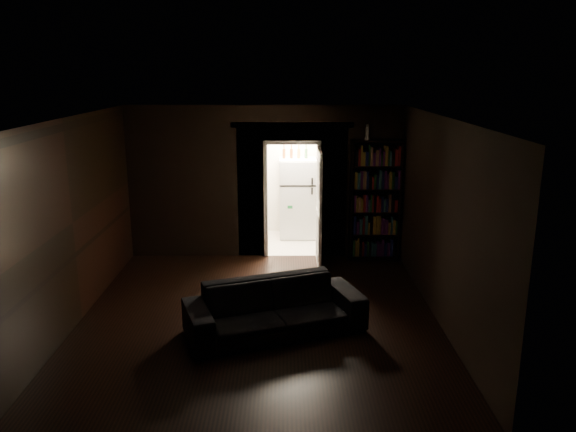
{
  "coord_description": "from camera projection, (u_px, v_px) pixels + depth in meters",
  "views": [
    {
      "loc": [
        0.37,
        -7.31,
        3.4
      ],
      "look_at": [
        0.42,
        0.9,
        1.26
      ],
      "focal_mm": 35.0,
      "sensor_mm": 36.0,
      "label": 1
    }
  ],
  "objects": [
    {
      "name": "ground",
      "position": [
        259.0,
        318.0,
        7.93
      ],
      "size": [
        5.5,
        5.5,
        0.0
      ],
      "primitive_type": "plane",
      "color": "black",
      "rests_on": "ground"
    },
    {
      "name": "room_walls",
      "position": [
        260.0,
        186.0,
        8.54
      ],
      "size": [
        5.02,
        5.61,
        2.84
      ],
      "color": "black",
      "rests_on": "ground"
    },
    {
      "name": "kitchen_alcove",
      "position": [
        291.0,
        181.0,
        11.37
      ],
      "size": [
        2.2,
        1.8,
        2.6
      ],
      "color": "beige",
      "rests_on": "ground"
    },
    {
      "name": "sofa",
      "position": [
        275.0,
        300.0,
        7.41
      ],
      "size": [
        2.54,
        1.73,
        0.9
      ],
      "primitive_type": "imported",
      "rotation": [
        0.0,
        0.0,
        0.34
      ],
      "color": "black",
      "rests_on": "ground"
    },
    {
      "name": "bookshelf",
      "position": [
        375.0,
        201.0,
        10.17
      ],
      "size": [
        0.95,
        0.54,
        2.2
      ],
      "primitive_type": "cube",
      "rotation": [
        0.0,
        0.0,
        -0.26
      ],
      "color": "black",
      "rests_on": "ground"
    },
    {
      "name": "refrigerator",
      "position": [
        298.0,
        198.0,
        11.63
      ],
      "size": [
        0.8,
        0.74,
        1.65
      ],
      "primitive_type": "cube",
      "rotation": [
        0.0,
        0.0,
        0.09
      ],
      "color": "silver",
      "rests_on": "ground"
    },
    {
      "name": "door",
      "position": [
        319.0,
        208.0,
        9.91
      ],
      "size": [
        0.05,
        0.85,
        2.05
      ],
      "primitive_type": "cube",
      "rotation": [
        0.0,
        0.0,
        1.57
      ],
      "color": "silver",
      "rests_on": "ground"
    },
    {
      "name": "figurine",
      "position": [
        367.0,
        132.0,
        9.87
      ],
      "size": [
        0.1,
        0.1,
        0.28
      ],
      "primitive_type": "cube",
      "rotation": [
        0.0,
        0.0,
        -0.03
      ],
      "color": "white",
      "rests_on": "bookshelf"
    },
    {
      "name": "bottles",
      "position": [
        295.0,
        152.0,
        11.39
      ],
      "size": [
        0.67,
        0.35,
        0.28
      ],
      "primitive_type": "cube",
      "rotation": [
        0.0,
        0.0,
        0.41
      ],
      "color": "black",
      "rests_on": "refrigerator"
    }
  ]
}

